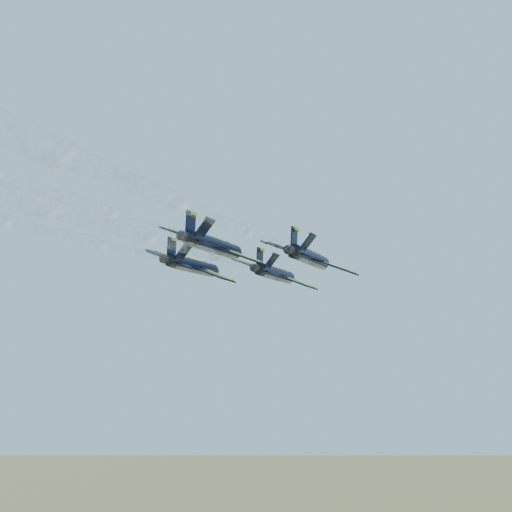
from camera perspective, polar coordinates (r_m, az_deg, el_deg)
The scene contains 6 objects.
jet_lead at distance 97.16m, azimuth 1.59°, elevation -1.45°, with size 11.90×16.71×5.35m.
jet_left at distance 91.46m, azimuth -5.01°, elevation -0.81°, with size 11.90×16.71×5.35m.
jet_right at distance 86.09m, azimuth 4.35°, elevation -0.17°, with size 11.90×16.71×5.35m.
jet_slot at distance 79.02m, azimuth -3.32°, elevation 0.80°, with size 11.90×16.71×5.35m.
smoke_trail_lead at distance 56.26m, azimuth -12.51°, elevation 6.00°, with size 12.49×58.56×2.67m.
smoke_trail_right at distance 44.90m, azimuth -10.82°, elevation 10.37°, with size 12.49×58.56×2.67m.
Camera 1 is at (42.03, -78.14, 83.37)m, focal length 50.00 mm.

